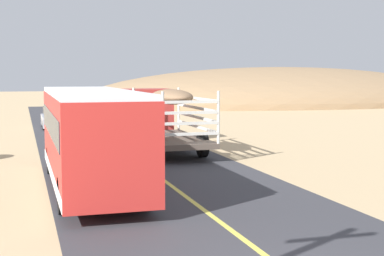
% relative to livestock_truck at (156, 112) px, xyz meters
% --- Properties ---
extents(livestock_truck, '(2.53, 9.70, 3.02)m').
position_rel_livestock_truck_xyz_m(livestock_truck, '(0.00, 0.00, 0.00)').
color(livestock_truck, '#B2332D').
rests_on(livestock_truck, road_surface).
extents(bus, '(2.54, 10.00, 3.21)m').
position_rel_livestock_truck_xyz_m(bus, '(-4.55, -10.25, -0.04)').
color(bus, red).
rests_on(bus, road_surface).
extents(car_far, '(1.80, 4.40, 1.46)m').
position_rel_livestock_truck_xyz_m(car_far, '(-4.45, 11.59, -1.10)').
color(car_far, silver).
rests_on(car_far, road_surface).
extents(distant_hill, '(51.78, 25.13, 9.20)m').
position_rel_livestock_truck_xyz_m(distant_hill, '(24.71, 36.67, -1.79)').
color(distant_hill, '#957553').
rests_on(distant_hill, ground).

